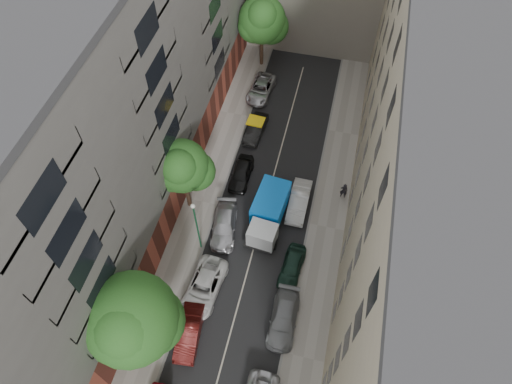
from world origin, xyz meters
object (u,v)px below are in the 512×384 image
(car_left_4, at_px, (241,173))
(car_left_5, at_px, (256,129))
(tarp_truck, at_px, (268,213))
(car_left_3, at_px, (224,225))
(tree_mid, at_px, (183,168))
(tree_far, at_px, (263,22))
(car_left_1, at_px, (189,333))
(car_left_2, at_px, (204,287))
(car_left_6, at_px, (261,89))
(pedestrian, at_px, (344,191))
(car_right_2, at_px, (292,266))
(car_right_3, at_px, (299,201))
(tree_near, at_px, (133,322))
(lamp_post, at_px, (196,222))
(car_right_1, at_px, (284,319))

(car_left_4, relative_size, car_left_5, 1.00)
(tarp_truck, bearing_deg, car_left_3, -149.81)
(tree_mid, height_order, tree_far, tree_far)
(car_left_4, xyz_separation_m, tree_far, (-1.70, 15.65, 4.78))
(car_left_1, relative_size, tree_mid, 0.56)
(car_left_2, distance_m, car_left_6, 22.41)
(car_left_6, bearing_deg, car_left_2, -83.91)
(car_left_1, relative_size, pedestrian, 2.48)
(car_right_2, height_order, tree_far, tree_far)
(tree_far, bearing_deg, tree_mid, -95.22)
(car_left_3, height_order, car_right_3, car_right_3)
(car_left_3, distance_m, tree_near, 12.04)
(car_left_3, distance_m, car_right_3, 6.77)
(car_left_2, height_order, car_left_4, car_left_2)
(car_left_2, height_order, pedestrian, pedestrian)
(car_left_4, relative_size, pedestrian, 2.36)
(tree_far, distance_m, lamp_post, 23.36)
(tarp_truck, distance_m, tree_mid, 7.92)
(tarp_truck, distance_m, lamp_post, 6.51)
(car_right_2, xyz_separation_m, tree_near, (-8.73, -8.39, 4.87))
(tarp_truck, xyz_separation_m, lamp_post, (-4.80, -3.62, 2.49))
(car_right_1, bearing_deg, car_right_3, 93.28)
(car_left_5, relative_size, car_left_6, 0.86)
(car_left_2, distance_m, car_left_4, 11.20)
(car_right_1, relative_size, lamp_post, 0.77)
(car_right_2, relative_size, car_right_3, 0.88)
(car_left_1, distance_m, pedestrian, 17.45)
(tarp_truck, relative_size, car_left_3, 1.27)
(car_right_1, distance_m, car_right_3, 10.43)
(tarp_truck, bearing_deg, car_left_5, 115.02)
(car_right_2, height_order, tree_mid, tree_mid)
(car_right_1, distance_m, pedestrian, 12.55)
(car_left_1, height_order, tree_mid, tree_mid)
(tarp_truck, bearing_deg, tree_far, 110.13)
(car_left_3, distance_m, car_right_2, 6.61)
(car_left_5, distance_m, tree_mid, 11.29)
(car_left_3, bearing_deg, tree_near, -112.85)
(car_left_5, bearing_deg, car_left_6, 101.95)
(car_right_1, height_order, tree_near, tree_near)
(car_left_3, distance_m, tree_mid, 6.06)
(tree_mid, relative_size, lamp_post, 1.25)
(tarp_truck, bearing_deg, lamp_post, -137.38)
(car_left_3, relative_size, pedestrian, 2.74)
(car_left_2, relative_size, car_right_3, 1.14)
(car_right_3, xyz_separation_m, pedestrian, (3.60, 1.82, 0.28))
(car_left_6, xyz_separation_m, tree_mid, (-2.70, -15.24, 4.72))
(car_left_1, xyz_separation_m, tree_far, (-1.70, 30.45, 4.77))
(tree_far, bearing_deg, tarp_truck, -75.47)
(car_right_1, xyz_separation_m, car_right_2, (-0.21, 4.26, -0.02))
(car_right_3, relative_size, lamp_post, 0.73)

